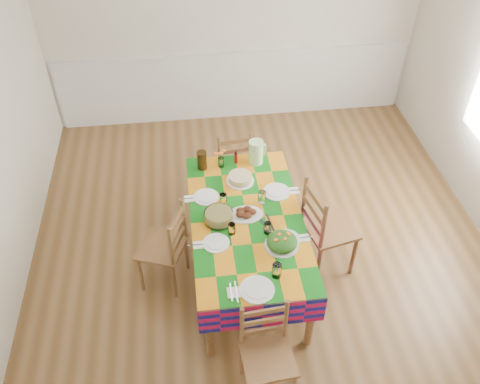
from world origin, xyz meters
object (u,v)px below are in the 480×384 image
object	(u,v)px
chair_near	(267,354)
chair_left	(166,248)
dining_table	(247,225)
tea_pitcher	(202,160)
meat_platter	(246,213)
chair_far	(233,162)
green_pitcher	(256,152)
chair_right	(325,229)

from	to	relation	value
chair_near	chair_left	distance (m)	1.33
dining_table	tea_pitcher	xyz separation A→B (m)	(-0.33, 0.73, 0.17)
meat_platter	tea_pitcher	distance (m)	0.77
chair_near	chair_far	bearing A→B (deg)	85.48
chair_left	tea_pitcher	bearing A→B (deg)	173.39
chair_far	chair_left	world-z (taller)	chair_left
chair_near	chair_left	world-z (taller)	chair_left
green_pitcher	chair_far	world-z (taller)	green_pitcher
chair_near	chair_left	xyz separation A→B (m)	(-0.72, 1.12, 0.02)
chair_left	chair_far	bearing A→B (deg)	168.58
meat_platter	tea_pitcher	xyz separation A→B (m)	(-0.33, 0.69, 0.07)
meat_platter	dining_table	bearing A→B (deg)	-81.20
green_pitcher	chair_left	distance (m)	1.26
green_pitcher	chair_right	size ratio (longest dim) A/B	0.24
chair_far	chair_right	size ratio (longest dim) A/B	0.86
green_pitcher	chair_near	xyz separation A→B (m)	(-0.19, -1.90, -0.40)
chair_near	chair_far	distance (m)	2.27
dining_table	green_pitcher	world-z (taller)	green_pitcher
chair_left	meat_platter	bearing A→B (deg)	115.04
tea_pitcher	meat_platter	bearing A→B (deg)	-64.84
tea_pitcher	dining_table	bearing A→B (deg)	-65.63
tea_pitcher	chair_near	size ratio (longest dim) A/B	0.22
dining_table	chair_right	bearing A→B (deg)	-0.79
meat_platter	chair_right	world-z (taller)	chair_right
chair_right	chair_near	bearing A→B (deg)	135.13
meat_platter	tea_pitcher	world-z (taller)	tea_pitcher
meat_platter	chair_far	distance (m)	1.14
green_pitcher	tea_pitcher	world-z (taller)	green_pitcher
chair_left	dining_table	bearing A→B (deg)	111.93
dining_table	meat_platter	xyz separation A→B (m)	(-0.01, 0.04, 0.10)
tea_pitcher	chair_near	bearing A→B (deg)	-80.00
dining_table	chair_far	xyz separation A→B (m)	(0.00, 1.13, -0.20)
chair_near	chair_right	xyz separation A→B (m)	(0.72, 1.13, 0.07)
chair_far	chair_right	xyz separation A→B (m)	(0.71, -1.14, 0.07)
chair_far	tea_pitcher	bearing A→B (deg)	44.36
chair_left	chair_right	bearing A→B (deg)	110.96
dining_table	green_pitcher	xyz separation A→B (m)	(0.19, 0.76, 0.20)
chair_left	chair_right	xyz separation A→B (m)	(1.43, 0.00, 0.05)
tea_pitcher	chair_near	xyz separation A→B (m)	(0.33, -1.87, -0.37)
dining_table	chair_near	size ratio (longest dim) A/B	2.10
meat_platter	chair_near	bearing A→B (deg)	-89.85
tea_pitcher	chair_far	world-z (taller)	tea_pitcher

